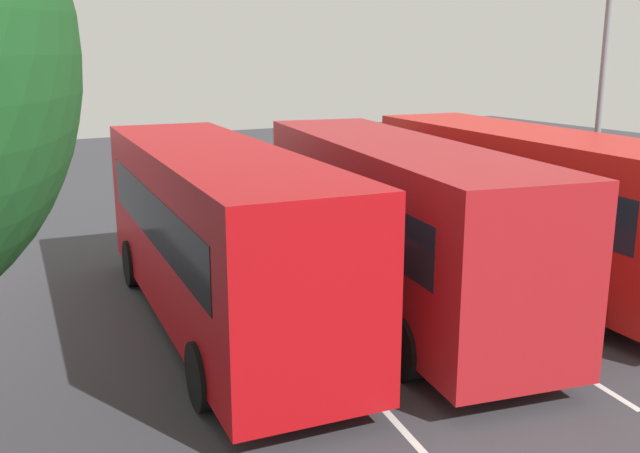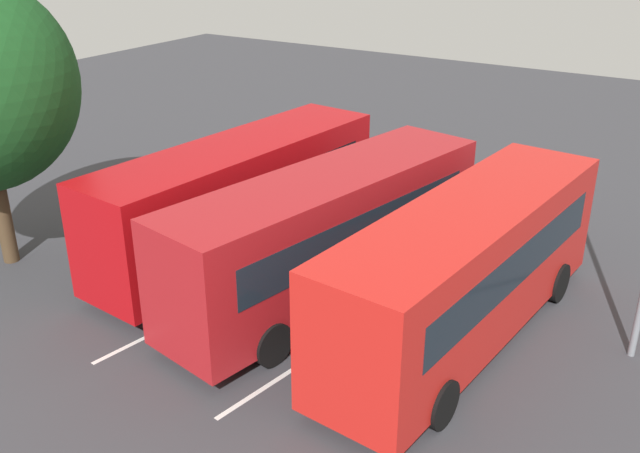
# 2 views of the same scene
# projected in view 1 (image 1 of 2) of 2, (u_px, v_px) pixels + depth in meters

# --- Properties ---
(ground_plane) EXTENTS (64.07, 64.07, 0.00)m
(ground_plane) POSITION_uv_depth(u_px,v_px,m) (369.00, 297.00, 15.55)
(ground_plane) COLOR #38383D
(bus_far_left) EXTENTS (10.01, 3.32, 3.42)m
(bus_far_left) POSITION_uv_depth(u_px,v_px,m) (530.00, 200.00, 16.31)
(bus_far_left) COLOR red
(bus_far_left) RESTS_ON ground
(bus_center_left) EXTENTS (10.09, 4.16, 3.42)m
(bus_center_left) POSITION_uv_depth(u_px,v_px,m) (393.00, 218.00, 14.56)
(bus_center_left) COLOR #AD191E
(bus_center_left) RESTS_ON ground
(bus_center_right) EXTENTS (10.01, 3.33, 3.42)m
(bus_center_right) POSITION_uv_depth(u_px,v_px,m) (216.00, 231.00, 13.58)
(bus_center_right) COLOR #B70C11
(bus_center_right) RESTS_ON ground
(pedestrian) EXTENTS (0.44, 0.44, 1.69)m
(pedestrian) POSITION_uv_depth(u_px,v_px,m) (144.00, 215.00, 18.78)
(pedestrian) COLOR #232833
(pedestrian) RESTS_ON ground
(street_lamp) EXTENTS (0.41, 2.64, 8.16)m
(street_lamp) POSITION_uv_depth(u_px,v_px,m) (597.00, 69.00, 18.33)
(street_lamp) COLOR gray
(street_lamp) RESTS_ON ground
(lane_stripe_outer_left) EXTENTS (12.38, 2.14, 0.01)m
(lane_stripe_outer_left) POSITION_uv_depth(u_px,v_px,m) (436.00, 284.00, 16.39)
(lane_stripe_outer_left) COLOR silver
(lane_stripe_outer_left) RESTS_ON ground
(lane_stripe_inner_left) EXTENTS (12.38, 2.14, 0.01)m
(lane_stripe_inner_left) POSITION_uv_depth(u_px,v_px,m) (295.00, 311.00, 14.71)
(lane_stripe_inner_left) COLOR silver
(lane_stripe_inner_left) RESTS_ON ground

